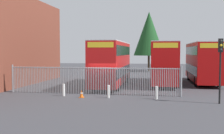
{
  "coord_description": "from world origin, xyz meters",
  "views": [
    {
      "loc": [
        4.27,
        -21.59,
        3.44
      ],
      "look_at": [
        0.0,
        4.0,
        2.0
      ],
      "focal_mm": 44.24,
      "sensor_mm": 36.0,
      "label": 1
    }
  ],
  "objects_px": {
    "double_decker_bus_behind_fence_left": "(202,61)",
    "bollard_center_front": "(108,92)",
    "double_decker_bus_behind_fence_right": "(164,61)",
    "traffic_cone_by_gate": "(82,94)",
    "bollard_near_right": "(156,93)",
    "traffic_light_kerbside": "(220,59)",
    "bollard_near_left": "(64,90)",
    "double_decker_bus_near_gate": "(112,62)"
  },
  "relations": [
    {
      "from": "double_decker_bus_behind_fence_left",
      "to": "double_decker_bus_behind_fence_right",
      "type": "bearing_deg",
      "value": -158.08
    },
    {
      "from": "bollard_center_front",
      "to": "traffic_cone_by_gate",
      "type": "height_order",
      "value": "bollard_center_front"
    },
    {
      "from": "double_decker_bus_behind_fence_left",
      "to": "bollard_center_front",
      "type": "bearing_deg",
      "value": -126.44
    },
    {
      "from": "bollard_near_right",
      "to": "traffic_cone_by_gate",
      "type": "distance_m",
      "value": 5.54
    },
    {
      "from": "double_decker_bus_near_gate",
      "to": "traffic_light_kerbside",
      "type": "bearing_deg",
      "value": -43.2
    },
    {
      "from": "double_decker_bus_behind_fence_left",
      "to": "bollard_near_right",
      "type": "bearing_deg",
      "value": -113.21
    },
    {
      "from": "double_decker_bus_near_gate",
      "to": "double_decker_bus_behind_fence_left",
      "type": "relative_size",
      "value": 1.0
    },
    {
      "from": "double_decker_bus_behind_fence_left",
      "to": "bollard_near_right",
      "type": "distance_m",
      "value": 12.63
    },
    {
      "from": "bollard_near_left",
      "to": "double_decker_bus_behind_fence_right",
      "type": "bearing_deg",
      "value": 50.26
    },
    {
      "from": "bollard_near_right",
      "to": "traffic_light_kerbside",
      "type": "distance_m",
      "value": 4.95
    },
    {
      "from": "double_decker_bus_behind_fence_right",
      "to": "bollard_near_left",
      "type": "relative_size",
      "value": 11.38
    },
    {
      "from": "double_decker_bus_behind_fence_left",
      "to": "traffic_cone_by_gate",
      "type": "height_order",
      "value": "double_decker_bus_behind_fence_left"
    },
    {
      "from": "double_decker_bus_near_gate",
      "to": "bollard_center_front",
      "type": "distance_m",
      "value": 7.34
    },
    {
      "from": "double_decker_bus_behind_fence_left",
      "to": "bollard_near_right",
      "type": "relative_size",
      "value": 11.38
    },
    {
      "from": "bollard_near_left",
      "to": "traffic_cone_by_gate",
      "type": "distance_m",
      "value": 1.68
    },
    {
      "from": "bollard_near_left",
      "to": "bollard_center_front",
      "type": "xyz_separation_m",
      "value": [
        3.59,
        -0.31,
        0.0
      ]
    },
    {
      "from": "double_decker_bus_behind_fence_left",
      "to": "double_decker_bus_near_gate",
      "type": "bearing_deg",
      "value": -154.74
    },
    {
      "from": "double_decker_bus_behind_fence_left",
      "to": "double_decker_bus_behind_fence_right",
      "type": "distance_m",
      "value": 4.51
    },
    {
      "from": "double_decker_bus_near_gate",
      "to": "traffic_light_kerbside",
      "type": "relative_size",
      "value": 2.51
    },
    {
      "from": "traffic_light_kerbside",
      "to": "double_decker_bus_behind_fence_right",
      "type": "bearing_deg",
      "value": 107.46
    },
    {
      "from": "double_decker_bus_near_gate",
      "to": "double_decker_bus_behind_fence_right",
      "type": "height_order",
      "value": "same"
    },
    {
      "from": "bollard_near_left",
      "to": "traffic_cone_by_gate",
      "type": "xyz_separation_m",
      "value": [
        1.58,
        -0.52,
        -0.19
      ]
    },
    {
      "from": "bollard_near_left",
      "to": "traffic_light_kerbside",
      "type": "relative_size",
      "value": 0.22
    },
    {
      "from": "bollard_center_front",
      "to": "traffic_cone_by_gate",
      "type": "relative_size",
      "value": 1.61
    },
    {
      "from": "traffic_cone_by_gate",
      "to": "traffic_light_kerbside",
      "type": "height_order",
      "value": "traffic_light_kerbside"
    },
    {
      "from": "traffic_cone_by_gate",
      "to": "bollard_center_front",
      "type": "bearing_deg",
      "value": 5.92
    },
    {
      "from": "bollard_near_left",
      "to": "traffic_cone_by_gate",
      "type": "relative_size",
      "value": 1.61
    },
    {
      "from": "double_decker_bus_behind_fence_left",
      "to": "traffic_cone_by_gate",
      "type": "bearing_deg",
      "value": -131.91
    },
    {
      "from": "double_decker_bus_behind_fence_left",
      "to": "traffic_light_kerbside",
      "type": "height_order",
      "value": "double_decker_bus_behind_fence_left"
    },
    {
      "from": "bollard_center_front",
      "to": "traffic_light_kerbside",
      "type": "distance_m",
      "value": 8.13
    },
    {
      "from": "bollard_near_left",
      "to": "bollard_center_front",
      "type": "height_order",
      "value": "same"
    },
    {
      "from": "traffic_light_kerbside",
      "to": "bollard_near_left",
      "type": "bearing_deg",
      "value": 173.04
    },
    {
      "from": "bollard_center_front",
      "to": "traffic_light_kerbside",
      "type": "height_order",
      "value": "traffic_light_kerbside"
    },
    {
      "from": "double_decker_bus_near_gate",
      "to": "traffic_cone_by_gate",
      "type": "xyz_separation_m",
      "value": [
        -1.07,
        -7.22,
        -2.13
      ]
    },
    {
      "from": "double_decker_bus_near_gate",
      "to": "bollard_near_right",
      "type": "bearing_deg",
      "value": -57.63
    },
    {
      "from": "double_decker_bus_behind_fence_left",
      "to": "bollard_center_front",
      "type": "xyz_separation_m",
      "value": [
        -8.45,
        -11.44,
        -1.95
      ]
    },
    {
      "from": "bollard_center_front",
      "to": "double_decker_bus_near_gate",
      "type": "bearing_deg",
      "value": 97.6
    },
    {
      "from": "bollard_center_front",
      "to": "traffic_cone_by_gate",
      "type": "bearing_deg",
      "value": -174.08
    },
    {
      "from": "bollard_center_front",
      "to": "bollard_near_right",
      "type": "distance_m",
      "value": 3.53
    },
    {
      "from": "bollard_near_left",
      "to": "bollard_near_right",
      "type": "relative_size",
      "value": 1.0
    },
    {
      "from": "double_decker_bus_behind_fence_right",
      "to": "bollard_near_left",
      "type": "height_order",
      "value": "double_decker_bus_behind_fence_right"
    },
    {
      "from": "traffic_cone_by_gate",
      "to": "double_decker_bus_near_gate",
      "type": "bearing_deg",
      "value": 81.56
    }
  ]
}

